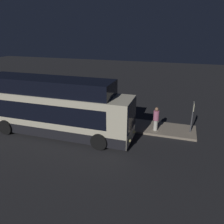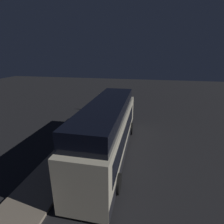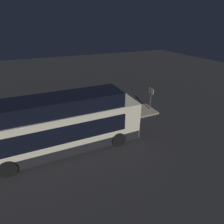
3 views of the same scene
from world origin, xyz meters
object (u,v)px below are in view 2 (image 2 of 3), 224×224
(passenger_boarding, at_px, (90,123))
(trash_bin, at_px, (66,139))
(passenger_with_bags, at_px, (95,119))
(suitcase, at_px, (91,124))
(passenger_waiting, at_px, (101,110))
(sign_post, at_px, (103,100))
(bus_lead, at_px, (108,133))

(passenger_boarding, relative_size, trash_bin, 2.82)
(passenger_with_bags, distance_m, suitcase, 0.74)
(passenger_boarding, distance_m, suitcase, 1.45)
(passenger_boarding, distance_m, passenger_waiting, 3.97)
(passenger_boarding, distance_m, trash_bin, 2.60)
(passenger_boarding, relative_size, sign_post, 0.80)
(bus_lead, xyz_separation_m, sign_post, (9.44, 2.81, -0.18))
(passenger_with_bags, xyz_separation_m, sign_post, (5.22, 0.57, 0.58))
(passenger_boarding, height_order, suitcase, passenger_boarding)
(bus_lead, xyz_separation_m, passenger_with_bags, (4.22, 2.25, -0.76))
(bus_lead, bearing_deg, passenger_with_bags, 28.03)
(passenger_with_bags, bearing_deg, passenger_boarding, -84.17)
(sign_post, bearing_deg, passenger_boarding, -175.87)
(passenger_with_bags, distance_m, sign_post, 5.28)
(passenger_boarding, xyz_separation_m, trash_bin, (-2.08, 1.41, -0.66))
(passenger_with_bags, distance_m, trash_bin, 3.68)
(bus_lead, height_order, passenger_with_bags, bus_lead)
(sign_post, relative_size, trash_bin, 3.54)
(bus_lead, bearing_deg, suitcase, 32.79)
(bus_lead, height_order, trash_bin, bus_lead)
(passenger_boarding, height_order, passenger_waiting, passenger_boarding)
(bus_lead, height_order, passenger_waiting, bus_lead)
(passenger_boarding, distance_m, sign_post, 6.48)
(passenger_waiting, bearing_deg, bus_lead, -79.40)
(trash_bin, bearing_deg, passenger_boarding, -34.08)
(bus_lead, bearing_deg, sign_post, 16.59)
(passenger_waiting, relative_size, suitcase, 1.84)
(passenger_boarding, height_order, trash_bin, passenger_boarding)
(suitcase, bearing_deg, trash_bin, 163.01)
(passenger_waiting, bearing_deg, sign_post, 91.40)
(passenger_waiting, bearing_deg, passenger_with_bags, -95.37)
(passenger_with_bags, bearing_deg, sign_post, 106.74)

